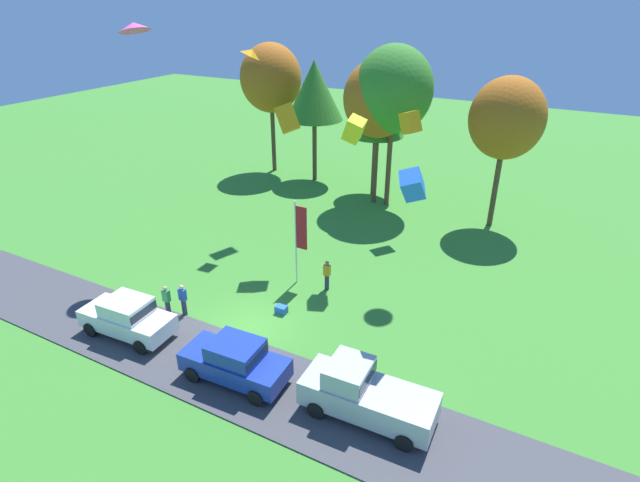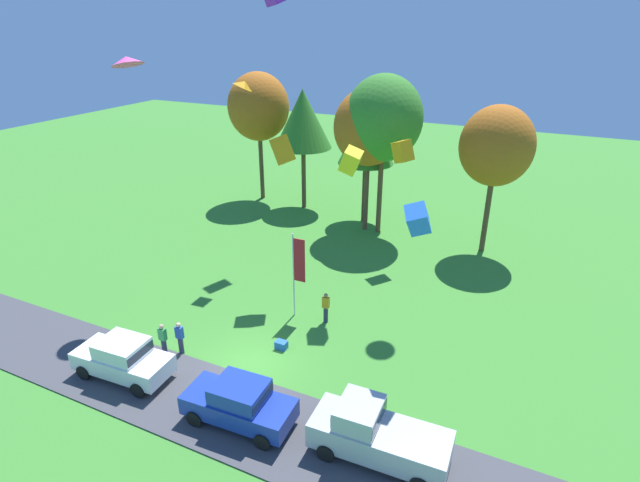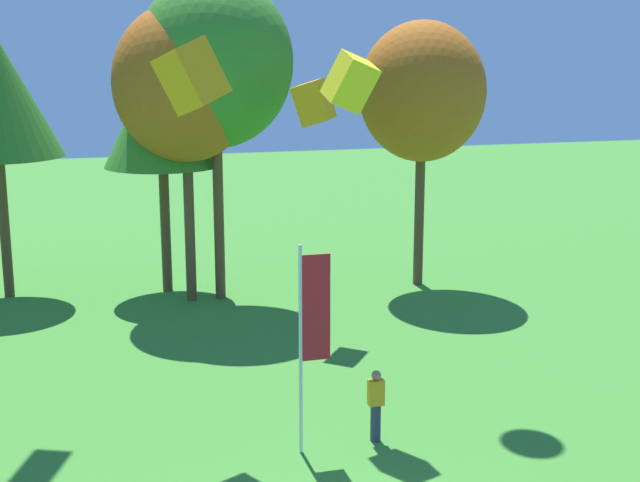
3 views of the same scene
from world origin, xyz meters
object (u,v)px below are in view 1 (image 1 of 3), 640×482
person_on_lawn (167,301)px  kite_diamond_topmost (253,53)px  kite_box_near_flag (410,122)px  car_pickup_far_end (364,392)px  tree_left_of_center (377,108)px  kite_delta_high_left (134,27)px  person_watching_sky (327,275)px  flag_banner (300,233)px  car_sedan_by_flagpole (235,360)px  tree_far_right (314,91)px  tree_far_left (507,119)px  person_beside_suv (183,300)px  tree_center_back (394,90)px  kite_box_low_drifter (412,185)px  kite_box_high_right (354,129)px  tree_right_of_center (271,78)px  kite_box_over_trees (287,118)px  cooler_box (281,310)px  tree_lone_near (379,99)px  car_sedan_near_entrance (127,316)px

person_on_lawn → kite_diamond_topmost: (-1.35, 10.20, 10.29)m
kite_box_near_flag → car_pickup_far_end: bearing=-75.4°
tree_left_of_center → kite_box_near_flag: (4.24, -5.13, 0.46)m
kite_delta_high_left → kite_box_near_flag: 16.06m
person_watching_sky → tree_left_of_center: bearing=102.9°
flag_banner → car_sedan_by_flagpole: bearing=-79.1°
tree_far_right → tree_far_left: size_ratio=0.98×
car_pickup_far_end → person_beside_suv: bearing=169.9°
car_pickup_far_end → flag_banner: 10.02m
tree_center_back → kite_box_low_drifter: tree_center_back is taller
kite_box_low_drifter → kite_box_high_right: kite_box_high_right is taller
tree_left_of_center → tree_right_of_center: bearing=172.4°
kite_box_low_drifter → person_beside_suv: bearing=-167.8°
tree_far_left → flag_banner: size_ratio=2.05×
kite_delta_high_left → kite_box_low_drifter: (15.16, -1.92, -4.90)m
person_on_lawn → kite_delta_high_left: (-4.29, 4.58, 11.87)m
car_sedan_by_flagpole → tree_far_left: (6.08, 20.47, 6.18)m
tree_far_left → kite_box_high_right: tree_far_left is taller
person_beside_suv → tree_left_of_center: bearing=84.7°
person_watching_sky → tree_far_left: (6.02, 12.56, 6.34)m
tree_far_right → kite_box_over_trees: tree_far_right is taller
person_on_lawn → cooler_box: (4.73, 2.80, -0.68)m
car_sedan_by_flagpole → flag_banner: (-1.50, 7.80, 1.99)m
person_watching_sky → cooler_box: size_ratio=3.05×
tree_right_of_center → tree_left_of_center: size_ratio=1.21×
person_beside_suv → cooler_box: bearing=29.9°
tree_far_right → kite_box_high_right: 15.34m
tree_lone_near → person_beside_suv: bearing=-98.0°
tree_right_of_center → car_pickup_far_end: bearing=-50.9°
car_pickup_far_end → kite_delta_high_left: 20.09m
tree_far_left → kite_box_high_right: 11.59m
kite_box_over_trees → kite_diamond_topmost: bearing=149.9°
car_pickup_far_end → car_sedan_near_entrance: bearing=-177.2°
flag_banner → kite_box_high_right: bearing=57.7°
tree_far_left → car_pickup_far_end: bearing=-92.3°
tree_center_back → cooler_box: size_ratio=20.17×
person_on_lawn → flag_banner: 7.38m
tree_far_right → car_sedan_by_flagpole: bearing=-68.9°
tree_right_of_center → tree_lone_near: size_ratio=1.03×
car_sedan_near_entrance → person_beside_suv: size_ratio=2.62×
car_sedan_near_entrance → tree_center_back: bearing=77.0°
person_beside_suv → flag_banner: size_ratio=0.36×
car_sedan_near_entrance → kite_diamond_topmost: bearing=93.9°
person_on_lawn → kite_box_over_trees: bearing=76.1°
car_pickup_far_end → tree_far_right: size_ratio=0.53×
kite_delta_high_left → kite_box_over_trees: size_ratio=1.15×
person_watching_sky → kite_box_near_flag: kite_box_near_flag is taller
car_pickup_far_end → kite_diamond_topmost: bearing=136.7°
tree_far_right → tree_lone_near: 6.73m
tree_far_right → kite_delta_high_left: bearing=-94.0°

